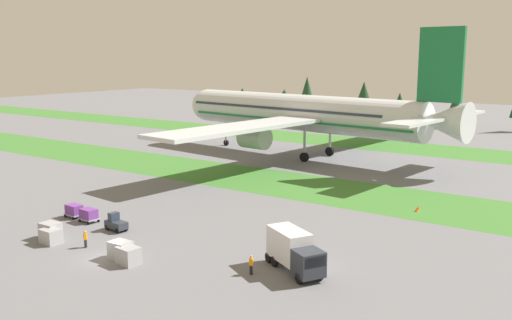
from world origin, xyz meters
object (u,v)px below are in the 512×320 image
(baggage_tug, at_px, (116,223))
(cargo_dolly_second, at_px, (74,210))
(catering_truck, at_px, (294,250))
(uld_container_0, at_px, (51,236))
(ground_crew_marshaller, at_px, (85,238))
(taxiway_marker_0, at_px, (417,210))
(taxiway_marker_1, at_px, (418,208))
(cargo_dolly_lead, at_px, (89,214))
(pushback_tractor, at_px, (183,136))
(uld_container_3, at_px, (128,256))
(airliner, at_px, (307,113))
(ground_crew_loader, at_px, (251,264))
(uld_container_2, at_px, (121,250))
(uld_container_1, at_px, (51,231))

(baggage_tug, bearing_deg, cargo_dolly_second, -90.00)
(baggage_tug, xyz_separation_m, catering_truck, (22.10, 0.98, 1.14))
(uld_container_0, bearing_deg, catering_truck, 17.67)
(ground_crew_marshaller, xyz_separation_m, taxiway_marker_0, (22.43, 31.82, -0.69))
(uld_container_0, height_order, taxiway_marker_1, uld_container_0)
(cargo_dolly_lead, xyz_separation_m, taxiway_marker_0, (29.28, 25.92, -0.66))
(baggage_tug, bearing_deg, cargo_dolly_lead, -90.00)
(pushback_tractor, xyz_separation_m, uld_container_3, (49.06, -61.30, -0.01))
(airliner, bearing_deg, uld_container_3, -159.68)
(airliner, height_order, uld_container_0, airliner)
(ground_crew_loader, height_order, uld_container_0, ground_crew_loader)
(taxiway_marker_0, bearing_deg, uld_container_0, -128.59)
(catering_truck, xyz_separation_m, uld_container_2, (-14.96, -6.67, -1.10))
(airliner, bearing_deg, ground_crew_loader, -148.49)
(ground_crew_marshaller, relative_size, uld_container_2, 0.87)
(cargo_dolly_lead, bearing_deg, taxiway_marker_1, 137.04)
(uld_container_1, bearing_deg, uld_container_0, -34.81)
(baggage_tug, xyz_separation_m, cargo_dolly_lead, (-5.01, 0.39, 0.10))
(ground_crew_marshaller, height_order, ground_crew_loader, same)
(airliner, height_order, cargo_dolly_lead, airliner)
(baggage_tug, xyz_separation_m, ground_crew_marshaller, (1.83, -5.52, 0.13))
(pushback_tractor, xyz_separation_m, uld_container_1, (36.89, -60.88, 0.04))
(baggage_tug, xyz_separation_m, cargo_dolly_second, (-7.90, 0.61, 0.10))
(pushback_tractor, height_order, uld_container_2, pushback_tractor)
(airliner, distance_m, ground_crew_marshaller, 57.77)
(cargo_dolly_lead, height_order, taxiway_marker_0, cargo_dolly_lead)
(uld_container_2, distance_m, taxiway_marker_0, 36.29)
(pushback_tractor, distance_m, taxiway_marker_0, 70.69)
(ground_crew_marshaller, bearing_deg, uld_container_1, 63.91)
(airliner, xyz_separation_m, catering_truck, (27.76, -50.31, -6.33))
(catering_truck, bearing_deg, ground_crew_loader, -15.21)
(cargo_dolly_second, height_order, uld_container_2, uld_container_2)
(ground_crew_marshaller, bearing_deg, baggage_tug, -10.78)
(ground_crew_loader, distance_m, uld_container_2, 12.87)
(uld_container_3, xyz_separation_m, taxiway_marker_1, (15.38, 33.45, -0.58))
(uld_container_0, height_order, uld_container_2, uld_container_2)
(uld_container_1, bearing_deg, taxiway_marker_0, 49.24)
(uld_container_0, relative_size, taxiway_marker_0, 3.90)
(ground_crew_loader, height_order, uld_container_2, ground_crew_loader)
(cargo_dolly_lead, bearing_deg, uld_container_1, 18.96)
(uld_container_3, height_order, taxiway_marker_0, uld_container_3)
(ground_crew_loader, xyz_separation_m, uld_container_1, (-22.81, -4.01, -0.09))
(ground_crew_loader, xyz_separation_m, taxiway_marker_0, (4.86, 28.09, -0.69))
(ground_crew_loader, bearing_deg, pushback_tractor, -14.35)
(airliner, distance_m, uld_container_1, 57.62)
(cargo_dolly_second, distance_m, uld_container_0, 9.36)
(catering_truck, relative_size, taxiway_marker_0, 14.04)
(cargo_dolly_second, xyz_separation_m, uld_container_2, (15.04, -6.30, -0.07))
(baggage_tug, height_order, uld_container_2, baggage_tug)
(ground_crew_loader, bearing_deg, catering_truck, -104.94)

